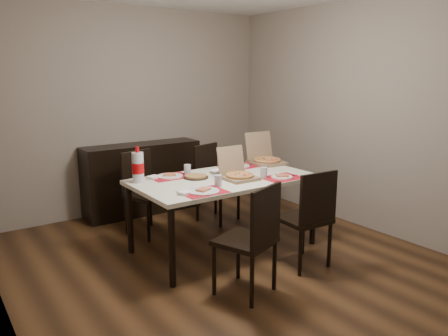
{
  "coord_description": "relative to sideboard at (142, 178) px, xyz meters",
  "views": [
    {
      "loc": [
        -2.27,
        -3.3,
        1.78
      ],
      "look_at": [
        0.17,
        0.19,
        0.85
      ],
      "focal_mm": 35.0,
      "sensor_mm": 36.0,
      "label": 1
    }
  ],
  "objects": [
    {
      "name": "chair_near_right",
      "position": [
        0.54,
        -2.4,
        0.06
      ],
      "size": [
        0.44,
        0.44,
        0.93
      ],
      "color": "black",
      "rests_on": "ground"
    },
    {
      "name": "chair_far_left",
      "position": [
        -0.29,
        -0.69,
        0.06
      ],
      "size": [
        0.52,
        0.52,
        0.93
      ],
      "color": "black",
      "rests_on": "ground"
    },
    {
      "name": "soda_bottle",
      "position": [
        -0.61,
        -1.27,
        0.45
      ],
      "size": [
        0.12,
        0.12,
        0.35
      ],
      "color": "silver",
      "rests_on": "dining_table"
    },
    {
      "name": "ground",
      "position": [
        0.0,
        -1.78,
        -0.46
      ],
      "size": [
        3.8,
        4.0,
        0.02
      ],
      "primitive_type": "cube",
      "color": "#472B16",
      "rests_on": "ground"
    },
    {
      "name": "dip_bowl",
      "position": [
        0.23,
        -1.36,
        0.32
      ],
      "size": [
        0.16,
        0.16,
        0.03
      ],
      "primitive_type": "imported",
      "rotation": [
        0.0,
        0.0,
        -0.17
      ],
      "color": "white",
      "rests_on": "dining_table"
    },
    {
      "name": "pizza_box_center",
      "position": [
        0.26,
        -1.71,
        0.35
      ],
      "size": [
        0.31,
        0.35,
        0.31
      ],
      "color": "#7C6348",
      "rests_on": "dining_table"
    },
    {
      "name": "setting_near_left",
      "position": [
        -0.26,
        -1.91,
        0.32
      ],
      "size": [
        0.51,
        0.3,
        0.11
      ],
      "color": "red",
      "rests_on": "dining_table"
    },
    {
      "name": "setting_far_right",
      "position": [
        0.56,
        -1.27,
        0.32
      ],
      "size": [
        0.46,
        0.3,
        0.11
      ],
      "color": "red",
      "rests_on": "dining_table"
    },
    {
      "name": "setting_near_right",
      "position": [
        0.6,
        -1.9,
        0.32
      ],
      "size": [
        0.42,
        0.3,
        0.11
      ],
      "color": "red",
      "rests_on": "dining_table"
    },
    {
      "name": "chair_far_right",
      "position": [
        0.59,
        -0.76,
        0.06
      ],
      "size": [
        0.53,
        0.53,
        0.93
      ],
      "color": "black",
      "rests_on": "ground"
    },
    {
      "name": "pizza_box_right",
      "position": [
        0.96,
        -1.3,
        0.36
      ],
      "size": [
        0.38,
        0.42,
        0.35
      ],
      "color": "#7C6348",
      "rests_on": "dining_table"
    },
    {
      "name": "dining_table",
      "position": [
        0.17,
        -1.59,
        0.23
      ],
      "size": [
        1.8,
        1.0,
        0.75
      ],
      "color": "beige",
      "rests_on": "ground"
    },
    {
      "name": "room_walls",
      "position": [
        0.0,
        -1.35,
        1.28
      ],
      "size": [
        3.84,
        4.02,
        2.62
      ],
      "color": "gray",
      "rests_on": "ground"
    },
    {
      "name": "sideboard",
      "position": [
        0.0,
        0.0,
        0.0
      ],
      "size": [
        1.5,
        0.4,
        0.9
      ],
      "primitive_type": "cube",
      "color": "black",
      "rests_on": "ground"
    },
    {
      "name": "setting_far_left",
      "position": [
        -0.23,
        -1.25,
        0.32
      ],
      "size": [
        0.48,
        0.3,
        0.11
      ],
      "color": "red",
      "rests_on": "dining_table"
    },
    {
      "name": "faina_plate",
      "position": [
        -0.07,
        -1.44,
        0.31
      ],
      "size": [
        0.25,
        0.25,
        0.03
      ],
      "color": "black",
      "rests_on": "dining_table"
    },
    {
      "name": "napkin_loose",
      "position": [
        0.21,
        -1.58,
        0.31
      ],
      "size": [
        0.16,
        0.16,
        0.02
      ],
      "primitive_type": "cube",
      "rotation": [
        0.0,
        0.0,
        0.61
      ],
      "color": "white",
      "rests_on": "dining_table"
    },
    {
      "name": "chair_near_left",
      "position": [
        -0.2,
        -2.52,
        0.06
      ],
      "size": [
        0.54,
        0.54,
        0.93
      ],
      "color": "black",
      "rests_on": "ground"
    }
  ]
}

